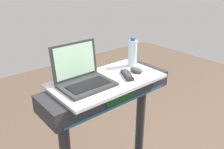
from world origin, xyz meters
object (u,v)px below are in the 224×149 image
object	(u,v)px
laptop	(83,77)
water_bottle	(132,53)
tv_remote	(127,75)
computer_mouse	(137,70)

from	to	relation	value
laptop	water_bottle	xyz separation A→B (m)	(0.45, 0.04, 0.05)
laptop	tv_remote	bearing A→B (deg)	-18.99
laptop	tv_remote	distance (m)	0.30
tv_remote	water_bottle	bearing A→B (deg)	36.25
tv_remote	computer_mouse	bearing A→B (deg)	5.99
water_bottle	tv_remote	xyz separation A→B (m)	(-0.17, -0.12, -0.09)
water_bottle	tv_remote	distance (m)	0.22
computer_mouse	tv_remote	size ratio (longest dim) A/B	0.61
laptop	water_bottle	size ratio (longest dim) A/B	1.50
laptop	water_bottle	bearing A→B (deg)	2.33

